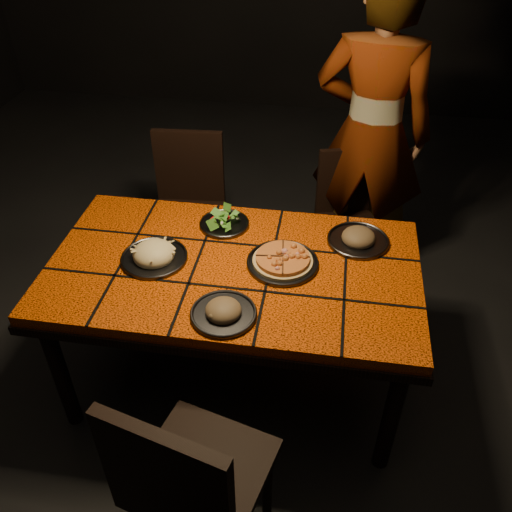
# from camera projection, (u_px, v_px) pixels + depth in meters

# --- Properties ---
(room_shell) EXTENTS (6.04, 7.04, 3.08)m
(room_shell) POSITION_uv_depth(u_px,v_px,m) (228.00, 97.00, 1.87)
(room_shell) COLOR black
(room_shell) RESTS_ON ground
(dining_table) EXTENTS (1.62, 0.92, 0.75)m
(dining_table) POSITION_uv_depth(u_px,v_px,m) (234.00, 279.00, 2.39)
(dining_table) COLOR #D94806
(dining_table) RESTS_ON ground
(chair_near) EXTENTS (0.53, 0.53, 0.96)m
(chair_near) POSITION_uv_depth(u_px,v_px,m) (188.00, 481.00, 1.77)
(chair_near) COLOR black
(chair_near) RESTS_ON ground
(chair_far_left) EXTENTS (0.43, 0.43, 0.90)m
(chair_far_left) POSITION_uv_depth(u_px,v_px,m) (188.00, 199.00, 3.19)
(chair_far_left) COLOR black
(chair_far_left) RESTS_ON ground
(chair_far_right) EXTENTS (0.45, 0.45, 0.82)m
(chair_far_right) POSITION_uv_depth(u_px,v_px,m) (350.00, 210.00, 3.17)
(chair_far_right) COLOR black
(chair_far_right) RESTS_ON ground
(diner) EXTENTS (0.72, 0.53, 1.80)m
(diner) POSITION_uv_depth(u_px,v_px,m) (371.00, 134.00, 3.00)
(diner) COLOR brown
(diner) RESTS_ON ground
(plate_pizza) EXTENTS (0.31, 0.31, 0.04)m
(plate_pizza) POSITION_uv_depth(u_px,v_px,m) (283.00, 261.00, 2.33)
(plate_pizza) COLOR #3E3D43
(plate_pizza) RESTS_ON dining_table
(plate_pasta) EXTENTS (0.29, 0.29, 0.10)m
(plate_pasta) POSITION_uv_depth(u_px,v_px,m) (154.00, 255.00, 2.35)
(plate_pasta) COLOR #3E3D43
(plate_pasta) RESTS_ON dining_table
(plate_salad) EXTENTS (0.24, 0.24, 0.07)m
(plate_salad) POSITION_uv_depth(u_px,v_px,m) (224.00, 221.00, 2.55)
(plate_salad) COLOR #3E3D43
(plate_salad) RESTS_ON dining_table
(plate_mushroom_a) EXTENTS (0.26, 0.26, 0.09)m
(plate_mushroom_a) POSITION_uv_depth(u_px,v_px,m) (223.00, 311.00, 2.08)
(plate_mushroom_a) COLOR #3E3D43
(plate_mushroom_a) RESTS_ON dining_table
(plate_mushroom_b) EXTENTS (0.28, 0.28, 0.09)m
(plate_mushroom_b) POSITION_uv_depth(u_px,v_px,m) (358.00, 238.00, 2.45)
(plate_mushroom_b) COLOR #3E3D43
(plate_mushroom_b) RESTS_ON dining_table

